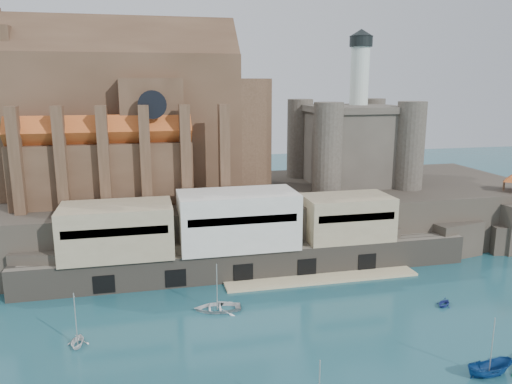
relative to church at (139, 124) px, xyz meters
The scene contains 9 objects.
ground 53.14m from the church, 60.03° to the right, with size 300.00×300.00×0.00m, color #184752.
promontory 29.58m from the church, ahead, with size 100.00×36.00×10.00m.
quay 28.37m from the church, 53.41° to the right, with size 70.00×12.00×13.05m.
church is the anchor object (origin of this frame).
castle_keep 40.39m from the church, ahead, with size 21.20×21.20×29.30m.
boat_2 65.71m from the church, 56.81° to the right, with size 1.94×1.99×5.15m, color navy.
boat_4 43.01m from the church, 102.47° to the right, with size 2.88×1.76×3.33m, color white.
boat_6 38.82m from the church, 73.69° to the right, with size 4.43×1.28×6.20m, color silver.
boat_7 57.53m from the church, 42.91° to the right, with size 2.41×1.47×2.79m, color navy.
Camera 1 is at (-23.81, -49.27, 29.45)m, focal length 35.00 mm.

